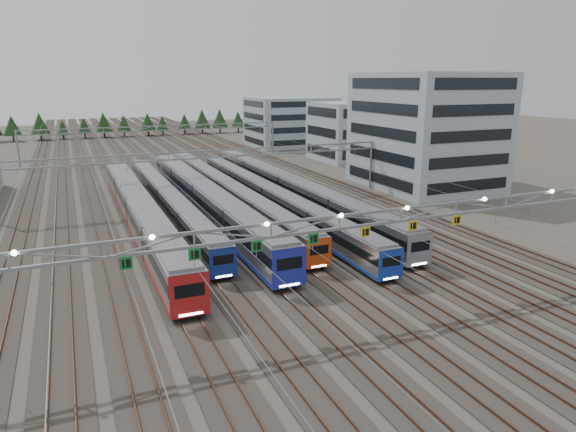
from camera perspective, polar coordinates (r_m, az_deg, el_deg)
name	(u,v)px	position (r m, az deg, el deg)	size (l,w,h in m)	color
ground	(337,310)	(41.78, 5.48, -10.38)	(400.00, 400.00, 0.00)	#47423A
track_bed	(148,147)	(135.28, -15.31, 7.45)	(54.00, 260.00, 5.42)	#2D2823
train_a	(139,211)	(65.31, -16.20, 0.53)	(3.08, 55.80, 4.02)	black
train_b	(167,200)	(72.01, -13.28, 1.76)	(2.57, 54.88, 3.34)	black
train_c	(204,198)	(70.21, -9.29, 1.96)	(3.16, 58.39, 4.13)	black
train_d	(225,191)	(76.32, -6.96, 2.81)	(2.64, 62.02, 3.43)	black
train_e	(270,197)	(71.59, -2.00, 2.08)	(2.57, 59.21, 3.34)	black
train_f	(287,187)	(77.35, -0.12, 3.21)	(2.89, 64.64, 3.76)	black
gantry_near	(340,225)	(39.17, 5.76, -1.05)	(56.36, 0.61, 8.08)	gray
gantry_mid	(207,161)	(76.17, -8.97, 6.10)	(56.36, 0.36, 8.00)	gray
gantry_far	(156,132)	(119.99, -14.42, 8.98)	(56.36, 0.36, 8.00)	gray
depot_bldg_south	(426,131)	(90.62, 15.06, 9.13)	(18.00, 22.00, 18.95)	#94A8B0
depot_bldg_mid	(349,131)	(118.86, 6.75, 9.32)	(14.00, 16.00, 12.92)	#94A8B0
depot_bldg_north	(291,122)	(144.93, 0.31, 10.45)	(22.00, 18.00, 13.14)	#94A8B0
treeline	(145,123)	(175.97, -15.56, 9.94)	(106.40, 5.60, 7.02)	#332114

